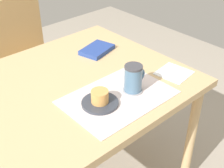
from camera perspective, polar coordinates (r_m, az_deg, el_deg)
The scene contains 9 objects.
dining_table at distance 1.53m, azimuth -6.56°, elevation -1.98°, with size 1.03×0.90×0.72m.
wooden_chair at distance 2.30m, azimuth -14.96°, elevation 5.04°, with size 0.43×0.43×0.86m.
placemat at distance 1.36m, azimuth 1.13°, elevation -2.37°, with size 0.47×0.32×0.00m, color silver.
pastry_plate at distance 1.32m, azimuth -2.21°, elevation -3.47°, with size 0.16×0.16×0.01m, color #333842.
pastry at distance 1.30m, azimuth -2.24°, elevation -2.29°, with size 0.07×0.07×0.05m, color tan.
coffee_coaster at distance 1.40m, azimuth 3.80°, elevation -1.12°, with size 0.09×0.09×0.01m, color #99999E.
coffee_mug at distance 1.37m, azimuth 3.96°, elevation 1.13°, with size 0.11×0.08×0.12m.
paper_napkin at distance 1.56m, azimuth 11.26°, elevation 2.00°, with size 0.15×0.15×0.00m, color white.
small_book at distance 1.73m, azimuth -2.76°, elevation 6.29°, with size 0.18×0.12×0.02m, color navy.
Camera 1 is at (-0.70, -1.04, 1.52)m, focal length 50.00 mm.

